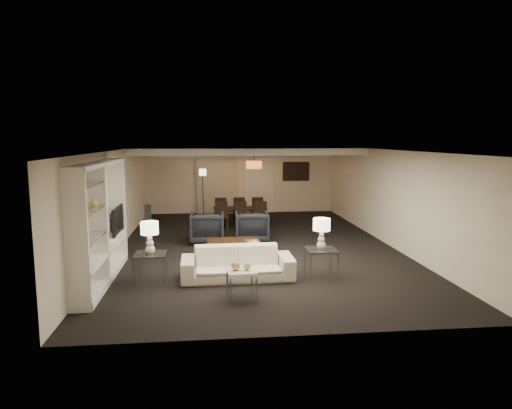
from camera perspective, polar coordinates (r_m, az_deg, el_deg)
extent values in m
plane|color=black|center=(11.96, 0.00, -5.22)|extent=(11.00, 11.00, 0.00)
cube|color=silver|center=(11.64, 0.00, 6.84)|extent=(7.00, 11.00, 0.02)
cube|color=beige|center=(17.18, -1.92, 3.12)|extent=(7.00, 0.02, 2.50)
cube|color=beige|center=(6.38, 5.20, -5.75)|extent=(7.00, 0.02, 2.50)
cube|color=beige|center=(11.89, -17.02, 0.46)|extent=(0.02, 11.00, 2.50)
cube|color=beige|center=(12.59, 16.05, 0.92)|extent=(0.02, 11.00, 2.50)
cube|color=silver|center=(15.12, -1.40, 6.79)|extent=(7.00, 4.00, 0.20)
cube|color=beige|center=(17.07, -4.92, 2.89)|extent=(1.50, 0.12, 2.40)
cube|color=silver|center=(17.24, 0.41, 2.47)|extent=(0.90, 0.05, 2.10)
cube|color=#142D38|center=(17.39, 5.02, 4.15)|extent=(0.95, 0.04, 0.65)
cylinder|color=#D8591E|center=(15.17, -0.26, 4.98)|extent=(0.52, 0.52, 0.24)
imported|color=beige|center=(9.17, -2.33, -7.35)|extent=(2.23, 0.91, 0.65)
imported|color=black|center=(12.34, -6.11, -2.88)|extent=(0.91, 0.93, 0.83)
imported|color=black|center=(12.40, -0.55, -2.79)|extent=(0.91, 0.93, 0.83)
sphere|color=tan|center=(8.03, -2.55, -7.65)|extent=(0.16, 0.16, 0.16)
sphere|color=#DFC576|center=(8.05, -1.11, -7.68)|extent=(0.14, 0.14, 0.14)
imported|color=black|center=(10.31, -17.47, -1.88)|extent=(1.02, 0.13, 0.58)
imported|color=#24289F|center=(8.17, -20.77, -3.84)|extent=(0.18, 0.18, 0.19)
imported|color=gold|center=(8.81, -19.68, 0.28)|extent=(0.15, 0.15, 0.16)
cube|color=black|center=(11.25, -13.31, -3.12)|extent=(0.18, 0.18, 1.23)
imported|color=black|center=(14.67, -2.01, -1.56)|extent=(1.72, 1.07, 0.58)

